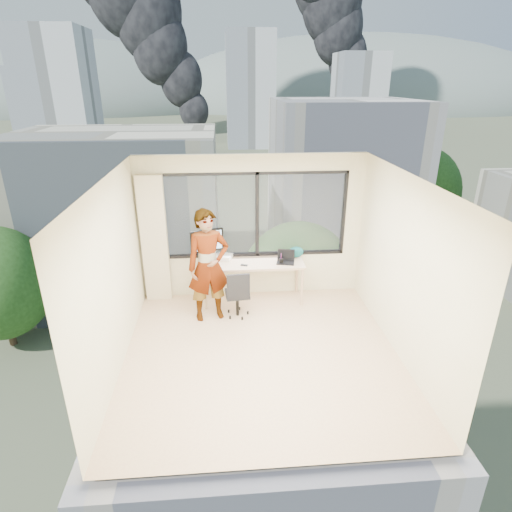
{
  "coord_description": "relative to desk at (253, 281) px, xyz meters",
  "views": [
    {
      "loc": [
        -0.5,
        -5.18,
        3.74
      ],
      "look_at": [
        0.0,
        1.0,
        1.15
      ],
      "focal_mm": 29.59,
      "sensor_mm": 36.0,
      "label": 1
    }
  ],
  "objects": [
    {
      "name": "floor",
      "position": [
        0.0,
        -1.66,
        -0.38
      ],
      "size": [
        4.0,
        4.0,
        0.01
      ],
      "primitive_type": "cube",
      "color": "#D6B78B",
      "rests_on": "ground"
    },
    {
      "name": "ceiling",
      "position": [
        0.0,
        -1.66,
        2.23
      ],
      "size": [
        4.0,
        4.0,
        0.01
      ],
      "primitive_type": "cube",
      "color": "white",
      "rests_on": "ground"
    },
    {
      "name": "wall_front",
      "position": [
        0.0,
        -3.66,
        0.93
      ],
      "size": [
        4.0,
        0.01,
        2.6
      ],
      "primitive_type": "cube",
      "color": "beige",
      "rests_on": "ground"
    },
    {
      "name": "wall_left",
      "position": [
        -2.0,
        -1.66,
        0.93
      ],
      "size": [
        0.01,
        4.0,
        2.6
      ],
      "primitive_type": "cube",
      "color": "beige",
      "rests_on": "ground"
    },
    {
      "name": "wall_right",
      "position": [
        2.0,
        -1.66,
        0.93
      ],
      "size": [
        0.01,
        4.0,
        2.6
      ],
      "primitive_type": "cube",
      "color": "beige",
      "rests_on": "ground"
    },
    {
      "name": "window_wall",
      "position": [
        0.05,
        0.34,
        1.15
      ],
      "size": [
        3.3,
        0.16,
        1.55
      ],
      "primitive_type": null,
      "color": "black",
      "rests_on": "ground"
    },
    {
      "name": "curtain",
      "position": [
        -1.72,
        0.22,
        0.77
      ],
      "size": [
        0.45,
        0.14,
        2.3
      ],
      "primitive_type": "cube",
      "color": "beige",
      "rests_on": "floor"
    },
    {
      "name": "desk",
      "position": [
        0.0,
        0.0,
        0.0
      ],
      "size": [
        1.8,
        0.6,
        0.75
      ],
      "primitive_type": "cube",
      "color": "tan",
      "rests_on": "floor"
    },
    {
      "name": "chair",
      "position": [
        -0.31,
        -0.52,
        0.06
      ],
      "size": [
        0.48,
        0.48,
        0.87
      ],
      "primitive_type": null,
      "rotation": [
        0.0,
        0.0,
        0.09
      ],
      "color": "black",
      "rests_on": "floor"
    },
    {
      "name": "person",
      "position": [
        -0.77,
        -0.53,
        0.57
      ],
      "size": [
        0.78,
        0.61,
        1.9
      ],
      "primitive_type": "imported",
      "rotation": [
        0.0,
        0.0,
        0.25
      ],
      "color": "#2D2D33",
      "rests_on": "floor"
    },
    {
      "name": "monitor",
      "position": [
        -0.8,
        0.14,
        0.67
      ],
      "size": [
        0.61,
        0.33,
        0.6
      ],
      "primitive_type": null,
      "rotation": [
        0.0,
        0.0,
        0.35
      ],
      "color": "black",
      "rests_on": "desk"
    },
    {
      "name": "game_console",
      "position": [
        -0.52,
        0.23,
        0.41
      ],
      "size": [
        0.36,
        0.33,
        0.07
      ],
      "primitive_type": "cube",
      "rotation": [
        0.0,
        0.0,
        -0.35
      ],
      "color": "white",
      "rests_on": "desk"
    },
    {
      "name": "laptop",
      "position": [
        0.57,
        -0.06,
        0.47
      ],
      "size": [
        0.37,
        0.38,
        0.2
      ],
      "primitive_type": null,
      "rotation": [
        0.0,
        0.0,
        -0.22
      ],
      "color": "black",
      "rests_on": "desk"
    },
    {
      "name": "cellphone",
      "position": [
        -0.16,
        -0.12,
        0.38
      ],
      "size": [
        0.13,
        0.1,
        0.01
      ],
      "primitive_type": "cube",
      "rotation": [
        0.0,
        0.0,
        -0.38
      ],
      "color": "black",
      "rests_on": "desk"
    },
    {
      "name": "pen_cup",
      "position": [
        0.5,
        -0.08,
        0.42
      ],
      "size": [
        0.08,
        0.08,
        0.09
      ],
      "primitive_type": "cylinder",
      "rotation": [
        0.0,
        0.0,
        0.05
      ],
      "color": "black",
      "rests_on": "desk"
    },
    {
      "name": "handbag",
      "position": [
        0.8,
        0.18,
        0.48
      ],
      "size": [
        0.3,
        0.2,
        0.21
      ],
      "primitive_type": "ellipsoid",
      "rotation": [
        0.0,
        0.0,
        0.27
      ],
      "color": "#0C4548",
      "rests_on": "desk"
    },
    {
      "name": "exterior_ground",
      "position": [
        0.0,
        118.34,
        -14.38
      ],
      "size": [
        400.0,
        400.0,
        0.04
      ],
      "primitive_type": "cube",
      "color": "#515B3D",
      "rests_on": "ground"
    },
    {
      "name": "near_bldg_a",
      "position": [
        -9.0,
        28.34,
        -7.38
      ],
      "size": [
        16.0,
        12.0,
        14.0
      ],
      "primitive_type": "cube",
      "color": "beige",
      "rests_on": "exterior_ground"
    },
    {
      "name": "near_bldg_b",
      "position": [
        12.0,
        36.34,
        -6.38
      ],
      "size": [
        14.0,
        13.0,
        16.0
      ],
      "primitive_type": "cube",
      "color": "white",
      "rests_on": "exterior_ground"
    },
    {
      "name": "far_tower_a",
      "position": [
        -35.0,
        93.34,
        -0.38
      ],
      "size": [
        14.0,
        14.0,
        28.0
      ],
      "primitive_type": "cube",
      "color": "silver",
      "rests_on": "exterior_ground"
    },
    {
      "name": "far_tower_b",
      "position": [
        8.0,
        118.34,
        0.62
      ],
      "size": [
        13.0,
        13.0,
        30.0
      ],
      "primitive_type": "cube",
      "color": "silver",
      "rests_on": "exterior_ground"
    },
    {
      "name": "far_tower_c",
      "position": [
        45.0,
        138.34,
        -1.38
      ],
      "size": [
        15.0,
        15.0,
        26.0
      ],
      "primitive_type": "cube",
      "color": "silver",
      "rests_on": "exterior_ground"
    },
    {
      "name": "far_tower_d",
      "position": [
        -60.0,
        148.34,
        -3.38
      ],
      "size": [
        16.0,
        14.0,
        22.0
      ],
      "primitive_type": "cube",
      "color": "silver",
      "rests_on": "exterior_ground"
    },
    {
      "name": "hill_a",
      "position": [
        -120.0,
        318.34,
        -14.38
      ],
      "size": [
        288.0,
        216.0,
        90.0
      ],
      "primitive_type": "ellipsoid",
      "color": "slate",
      "rests_on": "exterior_ground"
    },
    {
      "name": "hill_b",
      "position": [
        100.0,
        318.34,
        -14.38
      ],
      "size": [
        300.0,
        220.0,
        96.0
      ],
      "primitive_type": "ellipsoid",
      "color": "slate",
      "rests_on": "exterior_ground"
    },
    {
      "name": "tree_a",
      "position": [
        -16.0,
        20.34,
        -10.38
      ],
      "size": [
        7.0,
        7.0,
        8.0
      ],
      "primitive_type": null,
      "color": "#214316",
      "rests_on": "exterior_ground"
    },
    {
      "name": "tree_b",
      "position": [
        4.0,
        16.34,
        -9.88
      ],
      "size": [
        7.6,
        7.6,
        9.0
      ],
      "primitive_type": null,
      "color": "#214316",
      "rests_on": "exterior_ground"
    },
    {
      "name": "tree_c",
      "position": [
        22.0,
        38.34,
        -9.38
      ],
      "size": [
        8.4,
        8.4,
        10.0
      ],
      "primitive_type": null,
      "color": "#214316",
      "rests_on": "exterior_ground"
    },
    {
      "name": "smoke_plume_b",
      "position": [
        55.0,
        168.34,
        26.62
      ],
      "size": [
        30.0,
        18.0,
        70.0
      ],
      "primitive_type": null,
      "color": "black",
      "rests_on": "exterior_ground"
    }
  ]
}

